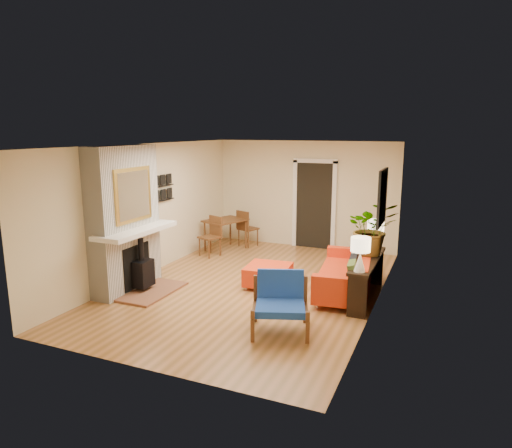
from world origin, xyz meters
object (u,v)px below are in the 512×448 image
Objects in this scene: dining_table at (227,226)px; lamp_far at (375,231)px; blue_chair at (280,299)px; sofa at (349,274)px; houseplant at (371,228)px; ottoman at (268,274)px; console_table at (367,267)px; lamp_near at (360,250)px.

lamp_far is (3.65, -1.28, 0.47)m from dining_table.
dining_table is at bearing 126.36° from blue_chair.
lamp_far is (0.34, 0.49, 0.71)m from sofa.
lamp_far is 0.44m from houseplant.
ottoman is 2.11m from lamp_far.
houseplant is (-0.01, 0.29, 0.62)m from console_table.
lamp_near is (1.79, -0.72, 0.83)m from ottoman.
blue_chair is 4.55m from dining_table.
sofa is 1.48m from ottoman.
lamp_far is at bearing 22.48° from ottoman.
sofa is 1.24× the size of dining_table.
console_table is 0.90m from lamp_near.
houseplant reaches higher than ottoman.
sofa is 3.95× the size of lamp_far.
console_table is 3.43× the size of lamp_far.
houseplant reaches higher than lamp_near.
ottoman is at bearing -47.48° from dining_table.
blue_chair is 2.63m from lamp_far.
console_table is 0.68m from houseplant.
blue_chair is 0.59× the size of dining_table.
houseplant is (0.95, 1.96, 0.74)m from blue_chair.
lamp_near reaches higher than sofa.
ottoman is 0.46× the size of console_table.
lamp_near is at bearing -21.91° from ottoman.
sofa is 2.50× the size of ottoman.
dining_table reaches higher than console_table.
sofa is 1.15× the size of console_table.
sofa reaches higher than ottoman.
sofa is 2.09× the size of blue_chair.
blue_chair is (-0.62, -1.88, 0.10)m from sofa.
ottoman is 1.58× the size of lamp_far.
lamp_near is (0.00, -0.76, 0.49)m from console_table.
lamp_far is at bearing 68.05° from blue_chair.
blue_chair is at bearing -111.95° from lamp_far.
dining_table is (-3.31, 1.78, 0.24)m from sofa.
sofa is 3.77m from dining_table.
console_table is at bearing -88.04° from houseplant.
ottoman is (-1.45, -0.25, -0.12)m from sofa.
lamp_near is 1.46m from lamp_far.
sofa is at bearing 109.34° from lamp_near.
lamp_far is at bearing 90.00° from lamp_near.
console_table is (1.79, 0.04, 0.35)m from ottoman.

